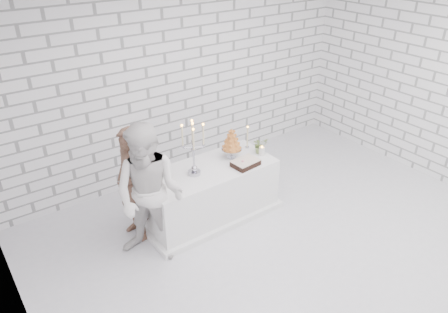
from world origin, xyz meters
TOP-DOWN VIEW (x-y plane):
  - ground at (0.00, 0.00)m, footprint 6.00×5.00m
  - wall_back at (0.00, 2.50)m, footprint 6.00×0.01m
  - wall_left at (-3.00, 0.00)m, footprint 0.01×5.00m
  - cake_table at (-0.47, 1.16)m, footprint 1.80×0.80m
  - groom at (-1.48, 1.35)m, footprint 0.40×0.58m
  - bride at (-1.48, 0.88)m, footprint 1.04×1.07m
  - candelabra at (-0.71, 1.15)m, footprint 0.37×0.37m
  - croquembouche at (-0.06, 1.22)m, footprint 0.31×0.31m
  - chocolate_cake at (-0.04, 0.93)m, footprint 0.37×0.28m
  - pillar_candle at (0.33, 1.04)m, footprint 0.08×0.08m
  - extra_taper at (0.30, 1.33)m, footprint 0.07×0.07m
  - flowers at (0.35, 1.11)m, footprint 0.22×0.20m

SIDE VIEW (x-z plane):
  - ground at x=0.00m, z-range -0.01..0.01m
  - cake_table at x=-0.47m, z-range 0.00..0.75m
  - groom at x=-1.48m, z-range 0.00..1.53m
  - chocolate_cake at x=-0.04m, z-range 0.75..0.83m
  - pillar_candle at x=0.33m, z-range 0.75..0.87m
  - flowers at x=0.35m, z-range 0.75..0.98m
  - bride at x=-1.48m, z-range 0.00..1.74m
  - extra_taper at x=0.30m, z-range 0.75..1.07m
  - croquembouche at x=-0.06m, z-range 0.75..1.19m
  - candelabra at x=-0.71m, z-range 0.75..1.48m
  - wall_back at x=0.00m, z-range 0.00..3.00m
  - wall_left at x=-3.00m, z-range 0.00..3.00m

